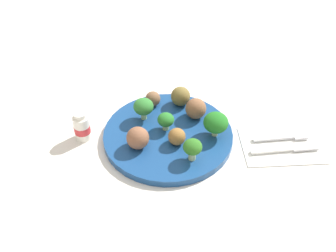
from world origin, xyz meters
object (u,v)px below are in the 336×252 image
(knife, at_px, (288,149))
(broccoli_floret_near_rim, at_px, (166,120))
(meatball_mid_right, at_px, (153,99))
(broccoli_floret_back_right, at_px, (193,148))
(meatball_back_left, at_px, (138,138))
(meatball_front_left, at_px, (181,96))
(broccoli_floret_front_left, at_px, (216,124))
(plate, at_px, (168,136))
(meatball_front_right, at_px, (196,109))
(napkin, at_px, (282,145))
(yogurt_bottle, at_px, (82,127))
(broccoli_floret_front_right, at_px, (143,107))
(fork, at_px, (283,137))
(meatball_mid_left, at_px, (177,137))

(knife, bearing_deg, broccoli_floret_near_rim, 171.36)
(meatball_mid_right, distance_m, knife, 0.32)
(broccoli_floret_back_right, xyz_separation_m, knife, (0.20, 0.05, -0.04))
(meatball_back_left, relative_size, meatball_front_left, 1.05)
(broccoli_floret_front_left, bearing_deg, plate, 178.01)
(meatball_front_right, distance_m, napkin, 0.20)
(napkin, bearing_deg, broccoli_floret_near_rim, 174.80)
(broccoli_floret_back_right, distance_m, broccoli_floret_front_left, 0.09)
(meatball_front_left, height_order, yogurt_bottle, yogurt_bottle)
(broccoli_floret_front_right, bearing_deg, fork, -6.59)
(broccoli_floret_back_right, bearing_deg, knife, 13.59)
(meatball_mid_right, bearing_deg, meatball_mid_left, -64.38)
(meatball_back_left, distance_m, meatball_front_left, 0.17)
(broccoli_floret_near_rim, height_order, yogurt_bottle, yogurt_bottle)
(napkin, distance_m, knife, 0.02)
(meatball_back_left, distance_m, yogurt_bottle, 0.13)
(broccoli_floret_near_rim, relative_size, fork, 0.33)
(meatball_front_right, distance_m, meatball_mid_right, 0.11)
(napkin, bearing_deg, broccoli_floret_front_right, 169.72)
(broccoli_floret_front_left, relative_size, meatball_mid_right, 1.59)
(plate, bearing_deg, yogurt_bottle, -177.66)
(plate, distance_m, meatball_mid_right, 0.11)
(plate, bearing_deg, meatball_mid_right, 112.86)
(fork, xyz_separation_m, knife, (0.00, -0.04, -0.00))
(broccoli_floret_front_left, height_order, napkin, broccoli_floret_front_left)
(meatball_mid_right, bearing_deg, meatball_back_left, -97.79)
(napkin, bearing_deg, meatball_mid_left, -174.57)
(meatball_mid_left, bearing_deg, plate, 123.51)
(broccoli_floret_front_left, distance_m, meatball_front_left, 0.13)
(broccoli_floret_front_left, height_order, fork, broccoli_floret_front_left)
(meatball_front_right, height_order, yogurt_bottle, yogurt_bottle)
(meatball_mid_left, xyz_separation_m, napkin, (0.22, 0.02, -0.03))
(meatball_mid_right, distance_m, napkin, 0.31)
(broccoli_floret_near_rim, height_order, napkin, broccoli_floret_near_rim)
(fork, bearing_deg, broccoli_floret_front_right, 173.41)
(meatball_front_left, bearing_deg, fork, -22.17)
(meatball_back_left, distance_m, meatball_mid_right, 0.14)
(broccoli_floret_back_right, height_order, broccoli_floret_front_right, broccoli_floret_front_right)
(fork, distance_m, yogurt_bottle, 0.44)
(plate, relative_size, broccoli_floret_near_rim, 6.96)
(broccoli_floret_front_left, bearing_deg, broccoli_floret_near_rim, 170.78)
(broccoli_floret_front_right, xyz_separation_m, broccoli_floret_front_left, (0.16, -0.05, 0.00))
(plate, xyz_separation_m, napkin, (0.24, -0.01, -0.01))
(meatball_mid_left, bearing_deg, broccoli_floret_front_left, 18.48)
(plate, relative_size, meatball_mid_left, 7.61)
(meatball_front_right, relative_size, meatball_front_left, 1.04)
(broccoli_floret_near_rim, xyz_separation_m, meatball_mid_right, (-0.03, 0.08, -0.01))
(broccoli_floret_back_right, xyz_separation_m, broccoli_floret_front_right, (-0.11, 0.12, 0.00))
(meatball_mid_left, bearing_deg, knife, 1.15)
(yogurt_bottle, bearing_deg, meatball_mid_right, 35.69)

